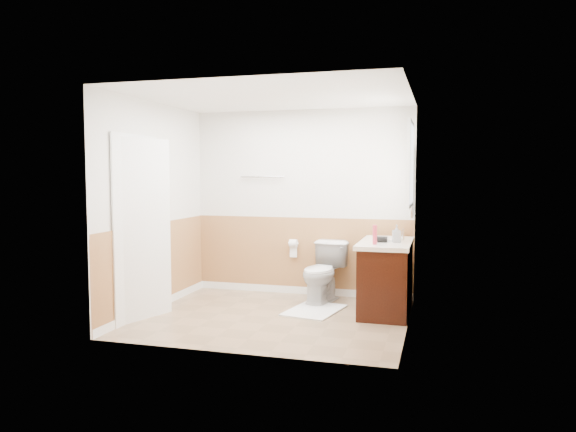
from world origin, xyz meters
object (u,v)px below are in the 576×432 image
(toilet, at_px, (323,272))
(bath_mat, at_px, (314,310))
(vanity_cabinet, at_px, (386,279))
(soap_dispenser, at_px, (397,234))
(lotion_bottle, at_px, (375,235))

(toilet, distance_m, bath_mat, 0.60)
(vanity_cabinet, distance_m, soap_dispenser, 0.57)
(toilet, bearing_deg, vanity_cabinet, -8.23)
(vanity_cabinet, xyz_separation_m, soap_dispenser, (0.12, -0.08, 0.55))
(vanity_cabinet, bearing_deg, bath_mat, -167.62)
(bath_mat, bearing_deg, vanity_cabinet, 12.38)
(toilet, distance_m, soap_dispenser, 1.17)
(bath_mat, height_order, lotion_bottle, lotion_bottle)
(bath_mat, xyz_separation_m, vanity_cabinet, (0.83, 0.18, 0.39))
(lotion_bottle, bearing_deg, vanity_cabinet, 73.75)
(toilet, xyz_separation_m, soap_dispenser, (0.95, -0.37, 0.57))
(bath_mat, relative_size, vanity_cabinet, 0.73)
(toilet, relative_size, bath_mat, 0.96)
(vanity_cabinet, height_order, soap_dispenser, soap_dispenser)
(toilet, distance_m, lotion_bottle, 1.12)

